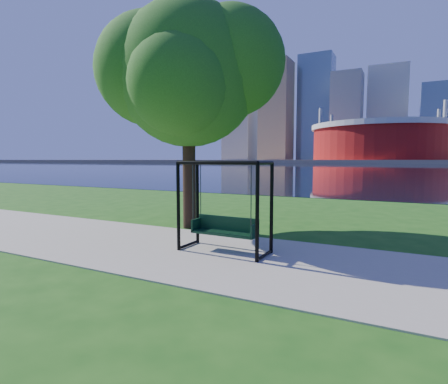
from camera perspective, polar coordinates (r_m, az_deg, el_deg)
The scene contains 8 objects.
ground at distance 8.25m, azimuth 0.27°, elevation -9.45°, with size 900.00×900.00×0.00m, color #1E5114.
path at distance 7.82m, azimuth -1.41°, elevation -10.17°, with size 120.00×4.00×0.03m, color #9E937F.
river at distance 109.20m, azimuth 25.19°, elevation 3.70°, with size 900.00×180.00×0.02m, color black.
far_bank at distance 313.15m, azimuth 26.46°, elevation 4.55°, with size 900.00×228.00×2.00m, color #937F60.
stadium at distance 242.81m, azimuth 24.01°, elevation 7.71°, with size 83.00×83.00×32.00m.
skyline at distance 328.35m, azimuth 25.98°, elevation 10.68°, with size 392.00×66.00×96.50m.
swing at distance 7.85m, azimuth 0.12°, elevation -2.73°, with size 2.05×0.93×2.07m.
park_tree at distance 11.10m, azimuth -5.93°, elevation 19.04°, with size 5.50×4.97×6.83m.
Camera 1 is at (3.59, -7.12, 2.10)m, focal length 28.00 mm.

